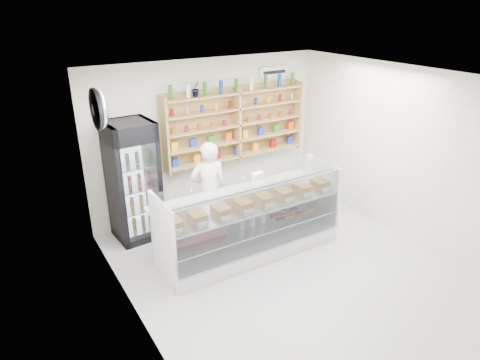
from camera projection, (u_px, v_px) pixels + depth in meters
room at (294, 183)px, 5.82m from camera, size 5.00×5.00×5.00m
display_counter at (250, 232)px, 6.68m from camera, size 2.91×0.87×1.27m
shop_worker at (209, 190)px, 7.00m from camera, size 0.68×0.52×1.66m
drinks_cooler at (133, 181)px, 6.90m from camera, size 0.76×0.74×1.99m
wall_shelving at (237, 125)px, 7.83m from camera, size 2.84×0.28×1.33m
potted_plant at (196, 88)px, 7.16m from camera, size 0.18×0.16×0.28m
security_mirror at (100, 109)px, 5.31m from camera, size 0.15×0.50×0.50m
wall_sign at (274, 72)px, 8.03m from camera, size 0.62×0.03×0.20m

